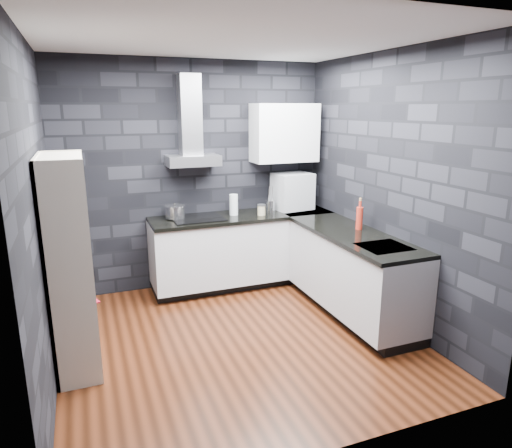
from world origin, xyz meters
TOP-DOWN VIEW (x-y plane):
  - ground at (0.00, 0.00)m, footprint 3.20×3.20m
  - ceiling at (0.00, 0.00)m, footprint 3.20×3.20m
  - wall_back at (0.00, 1.62)m, footprint 3.20×0.05m
  - wall_front at (0.00, -1.62)m, footprint 3.20×0.05m
  - wall_left at (-1.62, 0.00)m, footprint 0.05×3.20m
  - wall_right at (1.62, 0.00)m, footprint 0.05×3.20m
  - toekick_back at (0.50, 1.34)m, footprint 2.18×0.50m
  - toekick_right at (1.34, 0.10)m, footprint 0.50×1.78m
  - counter_back_cab at (0.50, 1.30)m, footprint 2.20×0.60m
  - counter_right_cab at (1.30, 0.10)m, footprint 0.60×1.80m
  - counter_back_top at (0.50, 1.29)m, footprint 2.20×0.62m
  - counter_right_top at (1.29, 0.10)m, footprint 0.62×1.80m
  - counter_corner_top at (1.30, 1.30)m, footprint 0.62×0.62m
  - hood_body at (-0.05, 1.43)m, footprint 0.60×0.34m
  - hood_chimney at (-0.05, 1.50)m, footprint 0.24×0.20m
  - upper_cabinet at (1.10, 1.43)m, footprint 0.80×0.35m
  - cooktop at (-0.05, 1.30)m, footprint 0.58×0.50m
  - sink_rim at (1.30, -0.40)m, footprint 0.44×0.40m
  - pot at (-0.30, 1.38)m, footprint 0.28×0.28m
  - glass_vase at (0.40, 1.33)m, footprint 0.13×0.13m
  - storage_jar at (0.71, 1.19)m, footprint 0.10×0.10m
  - utensil_crock at (0.87, 1.31)m, footprint 0.15×0.15m
  - appliance_garage at (1.20, 1.38)m, footprint 0.50×0.41m
  - red_bottle at (1.43, 0.21)m, footprint 0.07×0.07m
  - bookshelf at (-1.42, 0.10)m, footprint 0.43×0.83m
  - fruit_bowl at (-1.42, -0.00)m, footprint 0.21×0.21m
  - book_red at (-1.40, 0.30)m, footprint 0.16×0.07m
  - book_second at (-1.46, 0.27)m, footprint 0.18×0.06m

SIDE VIEW (x-z plane):
  - ground at x=0.00m, z-range 0.00..0.00m
  - toekick_back at x=0.50m, z-range 0.00..0.10m
  - toekick_right at x=1.34m, z-range 0.00..0.10m
  - counter_back_cab at x=0.50m, z-range 0.10..0.86m
  - counter_right_cab at x=1.30m, z-range 0.10..0.86m
  - book_red at x=-1.40m, z-range 0.46..0.68m
  - book_second at x=-1.46m, z-range 0.47..0.71m
  - counter_back_top at x=0.50m, z-range 0.86..0.90m
  - counter_right_top at x=1.29m, z-range 0.86..0.90m
  - counter_corner_top at x=1.30m, z-range 0.86..0.90m
  - sink_rim at x=1.30m, z-range 0.89..0.90m
  - bookshelf at x=-1.42m, z-range 0.00..1.80m
  - cooktop at x=-0.05m, z-range 0.90..0.91m
  - fruit_bowl at x=-1.42m, z-range 0.91..0.96m
  - storage_jar at x=0.71m, z-range 0.90..1.01m
  - utensil_crock at x=0.87m, z-range 0.90..1.04m
  - pot at x=-0.30m, z-range 0.91..1.04m
  - red_bottle at x=1.43m, z-range 0.90..1.14m
  - glass_vase at x=0.40m, z-range 0.90..1.15m
  - appliance_garage at x=1.20m, z-range 0.90..1.35m
  - wall_back at x=0.00m, z-range 0.00..2.70m
  - wall_front at x=0.00m, z-range 0.00..2.70m
  - wall_left at x=-1.62m, z-range 0.00..2.70m
  - wall_right at x=1.62m, z-range 0.00..2.70m
  - hood_body at x=-0.05m, z-range 1.50..1.62m
  - upper_cabinet at x=1.10m, z-range 1.50..2.20m
  - hood_chimney at x=-0.05m, z-range 1.62..2.52m
  - ceiling at x=0.00m, z-range 2.70..2.70m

